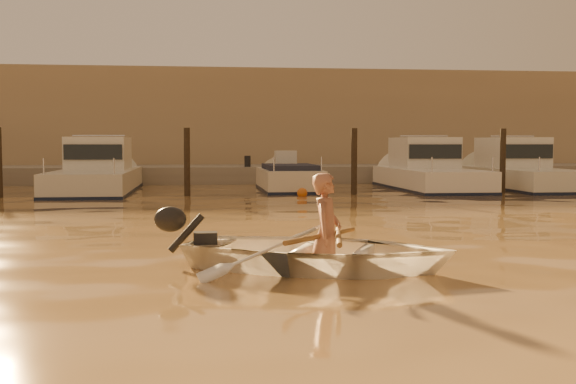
{
  "coord_description": "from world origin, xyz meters",
  "views": [
    {
      "loc": [
        0.12,
        -7.55,
        1.54
      ],
      "look_at": [
        1.57,
        4.06,
        0.75
      ],
      "focal_mm": 45.0,
      "sensor_mm": 36.0,
      "label": 1
    }
  ],
  "objects": [
    {
      "name": "ground_plane",
      "position": [
        0.0,
        0.0,
        0.0
      ],
      "size": [
        160.0,
        160.0,
        0.0
      ],
      "primitive_type": "plane",
      "color": "olive",
      "rests_on": "ground"
    },
    {
      "name": "dinghy",
      "position": [
        1.57,
        1.06,
        0.22
      ],
      "size": [
        3.94,
        3.44,
        0.68
      ],
      "primitive_type": "imported",
      "rotation": [
        0.0,
        0.0,
        1.17
      ],
      "color": "white",
      "rests_on": "ground_plane"
    },
    {
      "name": "person",
      "position": [
        1.66,
        1.02,
        0.44
      ],
      "size": [
        0.54,
        0.64,
        1.48
      ],
      "primitive_type": "imported",
      "rotation": [
        0.0,
        0.0,
        1.17
      ],
      "color": "#9F644F",
      "rests_on": "dinghy"
    },
    {
      "name": "outboard_motor",
      "position": [
        0.19,
        1.64,
        0.28
      ],
      "size": [
        0.98,
        0.72,
        0.7
      ],
      "primitive_type": null,
      "rotation": [
        0.0,
        0.0,
        -0.4
      ],
      "color": "black",
      "rests_on": "dinghy"
    },
    {
      "name": "oar_port",
      "position": [
        1.8,
        0.96,
        0.42
      ],
      "size": [
        0.45,
        2.08,
        0.13
      ],
      "primitive_type": "cylinder",
      "rotation": [
        1.54,
        0.0,
        -0.19
      ],
      "color": "brown",
      "rests_on": "dinghy"
    },
    {
      "name": "oar_starboard",
      "position": [
        1.62,
        1.04,
        0.42
      ],
      "size": [
        1.18,
        1.8,
        0.13
      ],
      "primitive_type": "cylinder",
      "rotation": [
        1.54,
        0.0,
        -0.57
      ],
      "color": "brown",
      "rests_on": "dinghy"
    },
    {
      "name": "moored_boat_2",
      "position": [
        -3.1,
        16.0,
        0.62
      ],
      "size": [
        2.33,
        7.8,
        1.75
      ],
      "primitive_type": null,
      "color": "beige",
      "rests_on": "ground_plane"
    },
    {
      "name": "moored_boat_3",
      "position": [
        3.09,
        16.0,
        0.22
      ],
      "size": [
        1.8,
        5.3,
        0.95
      ],
      "primitive_type": null,
      "color": "beige",
      "rests_on": "ground_plane"
    },
    {
      "name": "moored_boat_4",
      "position": [
        7.88,
        16.0,
        0.62
      ],
      "size": [
        2.34,
        7.18,
        1.75
      ],
      "primitive_type": null,
      "color": "white",
      "rests_on": "ground_plane"
    },
    {
      "name": "moored_boat_5",
      "position": [
        11.09,
        16.0,
        0.62
      ],
      "size": [
        2.22,
        7.47,
        1.75
      ],
      "primitive_type": null,
      "color": "silver",
      "rests_on": "ground_plane"
    },
    {
      "name": "piling_2",
      "position": [
        -0.2,
        13.8,
        0.9
      ],
      "size": [
        0.18,
        0.18,
        2.2
      ],
      "primitive_type": "cylinder",
      "color": "#2D2319",
      "rests_on": "ground_plane"
    },
    {
      "name": "piling_3",
      "position": [
        4.8,
        13.8,
        0.9
      ],
      "size": [
        0.18,
        0.18,
        2.2
      ],
      "primitive_type": "cylinder",
      "color": "#2D2319",
      "rests_on": "ground_plane"
    },
    {
      "name": "piling_4",
      "position": [
        9.5,
        13.8,
        0.9
      ],
      "size": [
        0.18,
        0.18,
        2.2
      ],
      "primitive_type": "cylinder",
      "color": "#2D2319",
      "rests_on": "ground_plane"
    },
    {
      "name": "fender_c",
      "position": [
        -2.42,
        12.66,
        0.1
      ],
      "size": [
        0.3,
        0.3,
        0.3
      ],
      "primitive_type": "sphere",
      "color": "white",
      "rests_on": "ground_plane"
    },
    {
      "name": "fender_d",
      "position": [
        3.13,
        13.18,
        0.1
      ],
      "size": [
        0.3,
        0.3,
        0.3
      ],
      "primitive_type": "sphere",
      "color": "#C55C17",
      "rests_on": "ground_plane"
    },
    {
      "name": "fender_e",
      "position": [
        7.43,
        13.04,
        0.1
      ],
      "size": [
        0.3,
        0.3,
        0.3
      ],
      "primitive_type": "sphere",
      "color": "silver",
      "rests_on": "ground_plane"
    },
    {
      "name": "quay",
      "position": [
        0.0,
        21.5,
        0.15
      ],
      "size": [
        52.0,
        4.0,
        1.0
      ],
      "primitive_type": "cube",
      "color": "gray",
      "rests_on": "ground_plane"
    },
    {
      "name": "waterfront_building",
      "position": [
        0.0,
        27.0,
        2.4
      ],
      "size": [
        46.0,
        7.0,
        4.8
      ],
      "primitive_type": "cube",
      "color": "#9E8466",
      "rests_on": "quay"
    }
  ]
}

